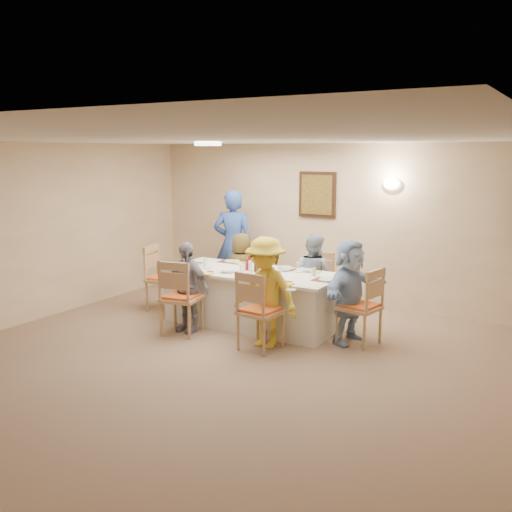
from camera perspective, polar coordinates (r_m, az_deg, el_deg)
The scene contains 44 objects.
ground at distance 6.36m, azimuth -4.98°, elevation -11.50°, with size 7.00×7.00×0.00m, color #7A614C.
room_walls at distance 5.96m, azimuth -5.21°, elevation 2.13°, with size 7.00×7.00×7.00m.
wall_picture at distance 9.09m, azimuth 6.13°, elevation 6.12°, with size 0.62×0.05×0.72m.
wall_sconce at distance 8.62m, azimuth 13.41°, elevation 7.00°, with size 0.26×0.09×0.18m, color white.
ceiling_light at distance 7.70m, azimuth -4.84°, elevation 11.12°, with size 0.36×0.36×0.05m, color white.
dining_table at distance 7.87m, azimuth -0.39°, elevation -4.23°, with size 2.43×1.03×0.76m, color white.
chair_back_left at distance 8.81m, azimuth -1.06°, elevation -1.83°, with size 0.48×0.48×1.01m, color tan, non-canonical shape.
chair_back_right at distance 8.27m, azimuth 6.05°, elevation -2.96°, with size 0.45×0.45×0.93m, color tan, non-canonical shape.
chair_front_left at distance 7.53m, azimuth -7.47°, elevation -4.02°, with size 0.48×0.48×1.01m, color tan, non-canonical shape.
chair_front_right at distance 6.88m, azimuth 0.46°, elevation -5.42°, with size 0.47×0.47×0.98m, color tan, non-canonical shape.
chair_left_end at distance 8.72m, azimuth -9.16°, elevation -2.15°, with size 0.47×0.47×0.99m, color tan, non-canonical shape.
chair_right_end at distance 7.19m, azimuth 10.29°, elevation -4.90°, with size 0.47×0.47×0.98m, color tan, non-canonical shape.
diner_back_left at distance 8.70m, azimuth -1.47°, elevation -1.47°, with size 0.62×0.47×1.16m, color brown.
diner_back_right at distance 8.13m, azimuth 5.72°, elevation -2.09°, with size 0.67×0.57×1.24m, color #8D9CB5.
diner_front_left at distance 7.60m, azimuth -6.93°, elevation -3.10°, with size 0.73×0.34×1.21m, color gray.
diner_front_right at distance 6.93m, azimuth 0.97°, elevation -3.67°, with size 0.91×0.56×1.36m, color gold.
diner_right_end at distance 7.20m, azimuth 9.36°, elevation -3.49°, with size 0.63×1.27×1.32m, color #9BB9E1.
caregiver at distance 9.27m, azimuth -2.30°, elevation 1.17°, with size 0.76×0.64×1.77m, color #3250A9.
placemat_fl at distance 7.77m, azimuth -5.79°, elevation -1.58°, with size 0.35×0.26×0.01m, color #472B19.
plate_fl at distance 7.77m, azimuth -5.79°, elevation -1.51°, with size 0.25×0.25×0.02m, color white.
napkin_fl at distance 7.62m, azimuth -4.92°, elevation -1.74°, with size 0.15×0.15×0.01m, color yellow.
placemat_fr at distance 7.14m, azimuth 2.00°, elevation -2.61°, with size 0.34×0.25×0.01m, color #472B19.
plate_fr at distance 7.13m, azimuth 2.00°, elevation -2.53°, with size 0.26×0.26×0.02m, color white.
napkin_fr at distance 7.01m, azimuth 3.10°, elevation -2.79°, with size 0.15×0.15×0.01m, color yellow.
placemat_bl at distance 8.44m, azimuth -2.41°, elevation -0.57°, with size 0.37×0.28×0.01m, color #472B19.
plate_bl at distance 8.44m, azimuth -2.42°, elevation -0.51°, with size 0.23×0.23×0.01m, color white.
napkin_bl at distance 8.31m, azimuth -1.56°, elevation -0.70°, with size 0.15×0.15×0.01m, color yellow.
placemat_br at distance 7.87m, azimuth 4.94°, elevation -1.42°, with size 0.35×0.26×0.01m, color #472B19.
plate_br at distance 7.87m, azimuth 4.94°, elevation -1.34°, with size 0.26×0.26×0.02m, color white.
napkin_br at distance 7.75m, azimuth 5.98°, elevation -1.57°, with size 0.13×0.13×0.01m, color yellow.
placemat_le at distance 8.39m, azimuth -6.84°, elevation -0.71°, with size 0.36×0.27×0.01m, color #472B19.
plate_le at distance 8.39m, azimuth -6.85°, elevation -0.64°, with size 0.23×0.23×0.01m, color white.
napkin_le at distance 8.24m, azimuth -6.06°, elevation -0.84°, with size 0.14×0.14×0.01m, color yellow.
placemat_re at distance 7.28m, azimuth 7.19°, elevation -2.42°, with size 0.37×0.27×0.01m, color #472B19.
plate_re at distance 7.28m, azimuth 7.19°, elevation -2.34°, with size 0.23×0.23×0.01m, color white.
napkin_re at distance 7.17m, azimuth 8.35°, elevation -2.59°, with size 0.13×0.13×0.01m, color yellow.
teacup_a at distance 7.95m, azimuth -6.28°, elevation -0.99°, with size 0.16×0.16×0.09m, color white.
teacup_b at distance 8.06m, azimuth 4.30°, elevation -0.88°, with size 0.10×0.10×0.08m, color white.
bowl_a at distance 7.70m, azimuth -2.84°, elevation -1.48°, with size 0.25×0.25×0.05m, color white.
bowl_b at distance 7.81m, azimuth 2.90°, elevation -1.29°, with size 0.19×0.19×0.06m, color white.
condiment_ketchup at distance 7.83m, azimuth -0.73°, elevation -0.67°, with size 0.09×0.09×0.21m, color #A70E13.
condiment_brown at distance 7.74m, azimuth 0.26°, elevation -0.83°, with size 0.11×0.11×0.20m, color #432911.
condiment_malt at distance 7.67m, azimuth 0.49°, elevation -1.10°, with size 0.14×0.14×0.16m, color #432911.
drinking_glass at distance 7.89m, azimuth -1.14°, elevation -0.95°, with size 0.06×0.06×0.09m, color silver.
Camera 1 is at (3.46, -4.78, 2.36)m, focal length 40.00 mm.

